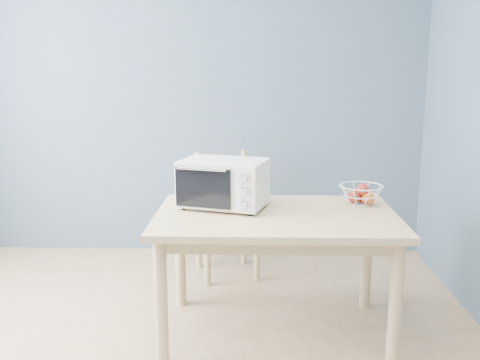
{
  "coord_description": "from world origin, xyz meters",
  "views": [
    {
      "loc": [
        0.59,
        -2.26,
        1.58
      ],
      "look_at": [
        0.5,
        0.83,
        0.93
      ],
      "focal_mm": 40.0,
      "sensor_mm": 36.0,
      "label": 1
    }
  ],
  "objects_px": {
    "dining_table": "(276,230)",
    "fruit_basket": "(361,194)",
    "dining_chair": "(225,215)",
    "toaster_oven": "(220,182)"
  },
  "relations": [
    {
      "from": "fruit_basket",
      "to": "dining_chair",
      "type": "relative_size",
      "value": 0.34
    },
    {
      "from": "dining_table",
      "to": "dining_chair",
      "type": "distance_m",
      "value": 1.05
    },
    {
      "from": "dining_chair",
      "to": "toaster_oven",
      "type": "bearing_deg",
      "value": -104.76
    },
    {
      "from": "dining_table",
      "to": "fruit_basket",
      "type": "distance_m",
      "value": 0.6
    },
    {
      "from": "toaster_oven",
      "to": "dining_chair",
      "type": "height_order",
      "value": "toaster_oven"
    },
    {
      "from": "dining_chair",
      "to": "dining_table",
      "type": "bearing_deg",
      "value": -86.23
    },
    {
      "from": "toaster_oven",
      "to": "fruit_basket",
      "type": "height_order",
      "value": "toaster_oven"
    },
    {
      "from": "dining_table",
      "to": "toaster_oven",
      "type": "distance_m",
      "value": 0.44
    },
    {
      "from": "fruit_basket",
      "to": "dining_chair",
      "type": "height_order",
      "value": "dining_chair"
    },
    {
      "from": "fruit_basket",
      "to": "dining_chair",
      "type": "bearing_deg",
      "value": 139.35
    }
  ]
}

